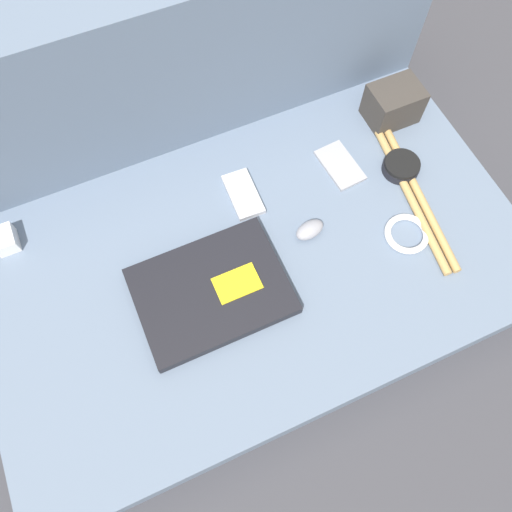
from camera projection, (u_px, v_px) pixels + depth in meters
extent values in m
plane|color=#38383D|center=(256.00, 279.00, 1.15)|extent=(8.00, 8.00, 0.00)
cube|color=slate|center=(256.00, 270.00, 1.10)|extent=(1.14, 0.67, 0.11)
cube|color=slate|center=(176.00, 71.00, 1.09)|extent=(1.14, 0.20, 0.48)
cube|color=black|center=(211.00, 291.00, 1.00)|extent=(0.30, 0.22, 0.03)
cube|color=yellow|center=(237.00, 283.00, 1.00)|extent=(0.09, 0.06, 0.00)
ellipsoid|color=gray|center=(310.00, 230.00, 1.06)|extent=(0.07, 0.05, 0.03)
cylinder|color=black|center=(401.00, 167.00, 1.13)|extent=(0.08, 0.08, 0.02)
cylinder|color=black|center=(402.00, 164.00, 1.12)|extent=(0.08, 0.08, 0.01)
cube|color=#B7B7BC|center=(243.00, 194.00, 1.11)|extent=(0.07, 0.12, 0.01)
cube|color=#99999E|center=(340.00, 165.00, 1.14)|extent=(0.08, 0.12, 0.01)
cube|color=#38332D|center=(393.00, 104.00, 1.16)|extent=(0.12, 0.09, 0.09)
cube|color=silver|center=(5.00, 240.00, 1.05)|extent=(0.04, 0.06, 0.04)
torus|color=white|center=(407.00, 234.00, 1.06)|extent=(0.10, 0.10, 0.01)
cylinder|color=tan|center=(411.00, 198.00, 1.10)|extent=(0.07, 0.38, 0.02)
cylinder|color=tan|center=(420.00, 196.00, 1.10)|extent=(0.07, 0.38, 0.02)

